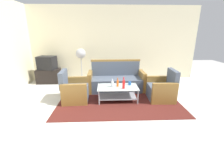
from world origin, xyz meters
name	(u,v)px	position (x,y,z in m)	size (l,w,h in m)	color
ground_plane	(120,117)	(0.00, 0.00, 0.00)	(14.00, 14.00, 0.00)	silver
wall_back	(114,44)	(0.00, 3.06, 1.40)	(6.52, 0.12, 2.80)	beige
rug	(118,99)	(0.03, 0.95, 0.01)	(3.27, 2.26, 0.01)	#511E19
couch	(116,81)	(0.01, 1.69, 0.32)	(1.82, 0.78, 0.96)	#4C5666
armchair_left	(75,91)	(-1.19, 0.92, 0.29)	(0.73, 0.79, 0.85)	#4C5666
armchair_right	(162,90)	(1.26, 0.91, 0.29)	(0.72, 0.78, 0.85)	#4C5666
coffee_table	(118,91)	(0.00, 0.86, 0.27)	(1.10, 0.60, 0.40)	silver
bottle_clear	(112,84)	(-0.14, 0.85, 0.50)	(0.08, 0.08, 0.23)	silver
bottle_orange	(118,83)	(0.00, 0.90, 0.50)	(0.06, 0.06, 0.24)	#D85919
bottle_red	(124,84)	(0.15, 0.73, 0.53)	(0.07, 0.07, 0.31)	red
cup	(130,83)	(0.35, 0.99, 0.46)	(0.08, 0.08, 0.10)	#2659A5
tv_stand	(49,76)	(-2.48, 2.55, 0.26)	(0.80, 0.50, 0.52)	black
television	(47,63)	(-2.48, 2.55, 0.76)	(0.67, 0.54, 0.48)	black
pedestal_fan	(81,56)	(-1.24, 2.60, 1.01)	(0.36, 0.36, 1.27)	#2D2D33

